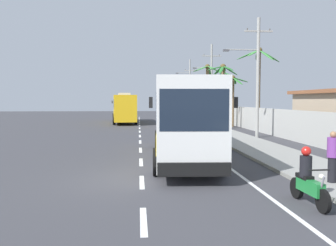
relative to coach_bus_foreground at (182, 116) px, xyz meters
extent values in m
plane|color=#3A3A3F|center=(-2.00, -4.60, -2.02)|extent=(160.00, 160.00, 0.00)
cube|color=gray|center=(4.80, 5.40, -1.95)|extent=(3.20, 90.00, 0.14)
cube|color=white|center=(-2.00, -8.96, -2.02)|extent=(0.16, 2.00, 0.01)
cube|color=white|center=(-2.00, -5.06, -2.02)|extent=(0.16, 2.00, 0.01)
cube|color=white|center=(-2.00, -1.15, -2.02)|extent=(0.16, 2.00, 0.01)
cube|color=white|center=(-2.00, 2.76, -2.02)|extent=(0.16, 2.00, 0.01)
cube|color=white|center=(-2.00, 6.67, -2.02)|extent=(0.16, 2.00, 0.01)
cube|color=white|center=(-2.00, 10.58, -2.02)|extent=(0.16, 2.00, 0.01)
cube|color=white|center=(-2.00, 14.49, -2.02)|extent=(0.16, 2.00, 0.01)
cube|color=white|center=(-2.00, 18.40, -2.02)|extent=(0.16, 2.00, 0.01)
cube|color=white|center=(-2.00, 22.31, -2.02)|extent=(0.16, 2.00, 0.01)
cube|color=white|center=(-2.00, 26.22, -2.02)|extent=(0.16, 2.00, 0.01)
cube|color=white|center=(-2.00, 30.13, -2.02)|extent=(0.16, 2.00, 0.01)
cube|color=white|center=(-2.00, 34.04, -2.02)|extent=(0.16, 2.00, 0.01)
cube|color=white|center=(-2.00, 37.95, -2.02)|extent=(0.16, 2.00, 0.01)
cube|color=white|center=(-2.00, 41.86, -2.02)|extent=(0.16, 2.00, 0.01)
cube|color=white|center=(1.66, 10.40, -2.02)|extent=(0.14, 70.00, 0.01)
cube|color=#B2B2AD|center=(8.60, 9.40, -0.96)|extent=(0.24, 60.00, 2.13)
cube|color=white|center=(0.00, -0.03, -0.02)|extent=(3.08, 11.91, 3.22)
cube|color=#192333|center=(0.01, 0.17, 0.54)|extent=(3.05, 10.97, 1.03)
cube|color=#192333|center=(-0.33, -5.87, 0.46)|extent=(2.22, 0.23, 1.35)
cube|color=yellow|center=(0.00, -0.03, -0.75)|extent=(3.10, 11.68, 0.58)
cube|color=black|center=(-0.34, -5.96, -1.43)|extent=(2.37, 0.29, 0.44)
cube|color=#B7B7B7|center=(0.08, 1.45, 1.73)|extent=(1.47, 2.67, 0.28)
cube|color=black|center=(1.06, -5.74, 0.70)|extent=(0.12, 0.09, 0.36)
cube|color=black|center=(-1.71, -5.59, 0.70)|extent=(0.12, 0.09, 0.36)
cylinder|color=black|center=(0.94, -4.21, -1.50)|extent=(0.38, 1.06, 1.04)
cylinder|color=black|center=(-1.42, -4.08, -1.50)|extent=(0.38, 1.06, 1.04)
cylinder|color=black|center=(1.38, 3.44, -1.50)|extent=(0.38, 1.06, 1.04)
cylinder|color=black|center=(-0.98, 3.57, -1.50)|extent=(0.38, 1.06, 1.04)
cube|color=gold|center=(-3.91, 27.11, -0.13)|extent=(3.33, 11.48, 3.00)
cube|color=#192333|center=(-3.90, 26.91, 0.39)|extent=(3.29, 10.58, 0.96)
cube|color=#192333|center=(-4.32, 32.72, 0.32)|extent=(2.31, 0.27, 1.26)
cube|color=yellow|center=(-3.91, 27.11, -0.81)|extent=(3.35, 11.26, 0.54)
cube|color=black|center=(-4.33, 32.81, -1.43)|extent=(2.46, 0.34, 0.44)
cube|color=#B7B7B7|center=(-3.81, 25.70, 1.51)|extent=(1.56, 2.59, 0.28)
cube|color=black|center=(-5.74, 32.41, 0.54)|extent=(0.13, 0.09, 0.36)
cube|color=black|center=(-2.88, 32.62, 0.54)|extent=(0.13, 0.09, 0.36)
cylinder|color=black|center=(-5.43, 30.98, -1.50)|extent=(0.40, 1.06, 1.04)
cylinder|color=black|center=(-2.98, 31.16, -1.50)|extent=(0.40, 1.06, 1.04)
cylinder|color=black|center=(-4.89, 23.63, -1.50)|extent=(0.40, 1.06, 1.04)
cylinder|color=black|center=(-2.44, 23.81, -1.50)|extent=(0.40, 1.06, 1.04)
cylinder|color=black|center=(2.44, -8.78, -1.72)|extent=(0.12, 0.60, 0.60)
cylinder|color=black|center=(2.39, -7.42, -1.72)|extent=(0.14, 0.60, 0.60)
cube|color=#1E7F38|center=(2.42, -8.15, -1.50)|extent=(0.28, 1.11, 0.36)
cube|color=black|center=(2.40, -7.85, -1.30)|extent=(0.26, 0.61, 0.12)
cylinder|color=gray|center=(2.43, -8.66, -1.42)|extent=(0.07, 0.32, 0.67)
cylinder|color=black|center=(2.43, -8.56, -0.98)|extent=(0.56, 0.06, 0.04)
sphere|color=#EAEACC|center=(2.43, -8.68, -1.12)|extent=(0.14, 0.14, 0.14)
cylinder|color=black|center=(2.41, -7.90, -1.01)|extent=(0.32, 0.32, 0.58)
sphere|color=red|center=(2.41, -7.90, -0.60)|extent=(0.26, 0.26, 0.26)
cylinder|color=black|center=(2.30, 9.03, -1.72)|extent=(0.13, 0.60, 0.60)
cylinder|color=black|center=(2.38, 10.39, -1.72)|extent=(0.15, 0.61, 0.60)
cube|color=#1947B2|center=(2.34, 9.66, -1.50)|extent=(0.30, 1.11, 0.36)
cube|color=black|center=(2.35, 9.96, -1.30)|extent=(0.27, 0.61, 0.12)
cylinder|color=gray|center=(2.31, 9.15, -1.42)|extent=(0.08, 0.32, 0.67)
cylinder|color=black|center=(2.31, 9.25, -0.98)|extent=(0.56, 0.07, 0.04)
sphere|color=#EAEACC|center=(2.31, 9.13, -1.12)|extent=(0.14, 0.14, 0.14)
cylinder|color=beige|center=(2.35, 9.91, -0.97)|extent=(0.32, 0.32, 0.66)
sphere|color=white|center=(2.35, 9.91, -0.51)|extent=(0.26, 0.26, 0.26)
cylinder|color=black|center=(4.15, -6.19, -1.48)|extent=(0.28, 0.28, 0.82)
cylinder|color=#75388E|center=(4.15, -6.19, -0.74)|extent=(0.36, 0.36, 0.65)
sphere|color=#9E704C|center=(4.15, -6.19, -0.33)|extent=(0.21, 0.21, 0.21)
cylinder|color=#9E9E99|center=(6.76, 8.71, 2.42)|extent=(0.24, 0.24, 8.88)
cube|color=#9E9E99|center=(6.76, 8.71, 5.87)|extent=(2.12, 0.12, 0.12)
cylinder|color=#4C4742|center=(5.91, 8.71, 5.99)|extent=(0.08, 0.08, 0.16)
cylinder|color=#4C4742|center=(7.60, 8.71, 5.99)|extent=(0.08, 0.08, 0.16)
cylinder|color=#9E9E99|center=(5.54, 8.71, 4.50)|extent=(2.43, 0.09, 0.09)
cube|color=#4C4C51|center=(4.33, 8.71, 4.44)|extent=(0.44, 0.24, 0.14)
cylinder|color=#9E9E99|center=(6.79, 25.65, 2.78)|extent=(0.24, 0.24, 9.60)
cube|color=#9E9E99|center=(6.79, 25.65, 6.15)|extent=(2.34, 0.12, 0.12)
cylinder|color=#4C4742|center=(5.86, 25.65, 6.27)|extent=(0.08, 0.08, 0.16)
cylinder|color=#4C4742|center=(7.73, 25.65, 6.27)|extent=(0.08, 0.08, 0.16)
cylinder|color=#9E9E99|center=(5.75, 25.65, 4.73)|extent=(2.09, 0.09, 0.09)
cube|color=#4C4C51|center=(4.71, 25.65, 4.67)|extent=(0.44, 0.24, 0.14)
cylinder|color=#9E9E99|center=(6.61, 42.58, 2.83)|extent=(0.24, 0.24, 9.71)
cube|color=#9E9E99|center=(6.61, 42.58, 5.81)|extent=(1.91, 0.12, 0.12)
cylinder|color=#4C4742|center=(5.84, 42.58, 5.93)|extent=(0.08, 0.08, 0.16)
cylinder|color=#4C4742|center=(7.37, 42.58, 5.93)|extent=(0.08, 0.08, 0.16)
cylinder|color=#9E9E99|center=(5.52, 42.58, 5.41)|extent=(2.19, 0.09, 0.09)
cube|color=#4C4C51|center=(4.42, 42.58, 5.35)|extent=(0.44, 0.24, 0.14)
cylinder|color=brown|center=(6.12, 16.97, 0.98)|extent=(0.29, 0.29, 6.02)
ellipsoid|color=#28702D|center=(6.85, 17.03, 3.67)|extent=(1.55, 0.48, 0.95)
ellipsoid|color=#28702D|center=(6.38, 17.74, 3.87)|extent=(0.88, 1.69, 0.56)
ellipsoid|color=#28702D|center=(5.81, 17.65, 3.70)|extent=(0.96, 1.56, 0.89)
ellipsoid|color=#28702D|center=(5.31, 16.82, 3.88)|extent=(1.70, 0.65, 0.54)
ellipsoid|color=#28702D|center=(5.80, 16.30, 3.70)|extent=(0.99, 1.55, 0.90)
ellipsoid|color=#28702D|center=(6.42, 16.23, 3.83)|extent=(0.96, 1.65, 0.64)
sphere|color=brown|center=(6.12, 16.97, 4.04)|extent=(0.56, 0.56, 0.56)
cylinder|color=brown|center=(7.84, 19.74, 0.53)|extent=(0.35, 0.35, 5.11)
ellipsoid|color=#337F33|center=(8.69, 19.77, 2.94)|extent=(1.75, 0.43, 0.61)
ellipsoid|color=#337F33|center=(8.21, 20.48, 2.87)|extent=(1.07, 1.68, 0.75)
ellipsoid|color=#337F33|center=(7.12, 20.19, 2.93)|extent=(1.66, 1.23, 0.63)
ellipsoid|color=#337F33|center=(7.17, 19.24, 2.90)|extent=(1.59, 1.31, 0.69)
ellipsoid|color=#337F33|center=(8.15, 19.02, 2.78)|extent=(0.98, 1.64, 0.92)
sphere|color=brown|center=(7.84, 19.74, 3.14)|extent=(0.56, 0.56, 0.56)
cylinder|color=brown|center=(8.68, 14.07, 1.58)|extent=(0.32, 0.32, 7.20)
ellipsoid|color=#3D893D|center=(9.62, 14.05, 4.74)|extent=(1.94, 0.41, 1.18)
ellipsoid|color=#3D893D|center=(8.92, 15.07, 4.94)|extent=(0.83, 2.12, 0.79)
ellipsoid|color=#3D893D|center=(7.80, 14.57, 4.90)|extent=(1.97, 1.33, 0.88)
ellipsoid|color=#3D893D|center=(7.94, 13.38, 4.91)|extent=(1.76, 1.68, 0.86)
ellipsoid|color=#3D893D|center=(9.02, 13.21, 4.73)|extent=(1.04, 1.92, 1.21)
sphere|color=brown|center=(8.68, 14.07, 5.23)|extent=(0.56, 0.56, 0.56)
cylinder|color=brown|center=(8.56, 26.89, 1.07)|extent=(0.28, 0.28, 6.18)
ellipsoid|color=#28702D|center=(9.30, 27.04, 3.97)|extent=(1.59, 0.65, 0.70)
ellipsoid|color=#28702D|center=(8.90, 27.53, 3.90)|extent=(1.02, 1.50, 0.83)
ellipsoid|color=#28702D|center=(7.91, 27.23, 3.90)|extent=(1.50, 1.01, 0.83)
ellipsoid|color=#28702D|center=(8.06, 26.37, 3.90)|extent=(1.30, 1.33, 0.83)
ellipsoid|color=#28702D|center=(8.92, 26.20, 4.03)|extent=(1.05, 1.57, 0.57)
sphere|color=brown|center=(8.56, 26.89, 4.21)|extent=(0.56, 0.56, 0.56)
cylinder|color=brown|center=(5.66, 22.44, 1.24)|extent=(0.36, 0.36, 6.54)
ellipsoid|color=#3D893D|center=(6.60, 22.52, 4.21)|extent=(1.96, 0.51, 0.92)
ellipsoid|color=#3D893D|center=(6.02, 23.29, 4.16)|extent=(1.06, 1.89, 1.02)
ellipsoid|color=#3D893D|center=(4.96, 23.14, 4.35)|extent=(1.69, 1.67, 0.64)
ellipsoid|color=#3D893D|center=(4.97, 21.74, 4.32)|extent=(1.66, 1.68, 0.70)
ellipsoid|color=#3D893D|center=(5.89, 21.48, 4.36)|extent=(0.81, 2.05, 0.63)
sphere|color=brown|center=(5.66, 22.44, 4.56)|extent=(0.56, 0.56, 0.56)
camera|label=1|loc=(-2.10, -17.01, 0.77)|focal=37.74mm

